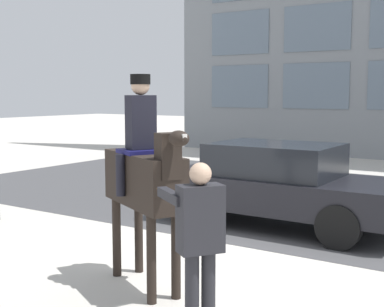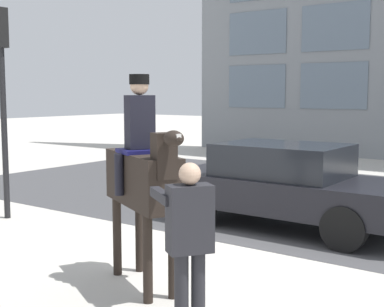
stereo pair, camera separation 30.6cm
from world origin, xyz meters
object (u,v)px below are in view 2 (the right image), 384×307
(pedestrian_bystander, at_px, (188,241))
(traffic_light, at_px, (1,78))
(mounted_horse_lead, at_px, (143,175))
(street_car_near_lane, at_px, (286,184))

(pedestrian_bystander, relative_size, traffic_light, 0.45)
(mounted_horse_lead, relative_size, pedestrian_bystander, 1.48)
(pedestrian_bystander, bearing_deg, traffic_light, 14.61)
(mounted_horse_lead, distance_m, street_car_near_lane, 3.73)
(pedestrian_bystander, distance_m, street_car_near_lane, 4.88)
(street_car_near_lane, bearing_deg, mounted_horse_lead, -91.28)
(mounted_horse_lead, height_order, traffic_light, traffic_light)
(mounted_horse_lead, xyz_separation_m, pedestrian_bystander, (1.41, -1.00, -0.35))
(mounted_horse_lead, distance_m, traffic_light, 4.81)
(street_car_near_lane, xyz_separation_m, traffic_light, (-4.57, -2.49, 1.85))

